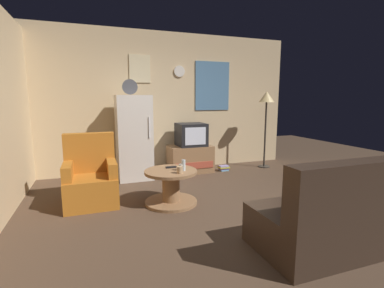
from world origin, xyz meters
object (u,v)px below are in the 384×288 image
(wine_glass, at_px, (184,165))
(book_stack, at_px, (224,168))
(mug_ceramic_tan, at_px, (180,170))
(armchair, at_px, (91,179))
(couch, at_px, (345,216))
(standing_lamp, at_px, (266,103))
(remote_control, at_px, (171,167))
(crt_tv, at_px, (191,135))
(tv_stand, at_px, (190,159))
(mug_ceramic_white, at_px, (181,167))
(fridge, at_px, (134,137))
(coffee_table, at_px, (171,187))

(wine_glass, xyz_separation_m, book_stack, (1.33, 1.46, -0.49))
(mug_ceramic_tan, relative_size, book_stack, 0.42)
(armchair, bearing_deg, couch, -42.00)
(standing_lamp, distance_m, remote_control, 2.84)
(wine_glass, relative_size, mug_ceramic_tan, 1.67)
(remote_control, bearing_deg, mug_ceramic_tan, -83.31)
(crt_tv, height_order, armchair, crt_tv)
(armchair, bearing_deg, wine_glass, -21.33)
(tv_stand, xyz_separation_m, mug_ceramic_white, (-0.68, -1.58, 0.25))
(remote_control, bearing_deg, crt_tv, 61.37)
(fridge, relative_size, book_stack, 8.28)
(remote_control, distance_m, couch, 2.20)
(remote_control, relative_size, book_stack, 0.70)
(crt_tv, distance_m, mug_ceramic_tan, 1.89)
(mug_ceramic_tan, xyz_separation_m, remote_control, (-0.03, 0.32, -0.03))
(standing_lamp, xyz_separation_m, armchair, (-3.47, -0.98, -1.02))
(remote_control, relative_size, couch, 0.09)
(standing_lamp, bearing_deg, mug_ceramic_white, -148.15)
(mug_ceramic_white, xyz_separation_m, armchair, (-1.17, 0.45, -0.18))
(standing_lamp, bearing_deg, mug_ceramic_tan, -146.54)
(standing_lamp, bearing_deg, couch, -110.80)
(mug_ceramic_tan, bearing_deg, fridge, 102.06)
(crt_tv, relative_size, mug_ceramic_white, 6.00)
(couch, bearing_deg, wine_glass, 124.64)
(fridge, height_order, armchair, fridge)
(standing_lamp, relative_size, armchair, 1.66)
(wine_glass, xyz_separation_m, mug_ceramic_white, (-0.03, 0.02, -0.03))
(crt_tv, distance_m, armchair, 2.23)
(fridge, height_order, book_stack, fridge)
(tv_stand, relative_size, coffee_table, 1.17)
(mug_ceramic_white, bearing_deg, fridge, 105.36)
(fridge, bearing_deg, coffee_table, -79.05)
(fridge, height_order, coffee_table, fridge)
(armchair, bearing_deg, remote_control, -13.66)
(wine_glass, bearing_deg, tv_stand, 67.66)
(mug_ceramic_white, xyz_separation_m, couch, (1.14, -1.63, -0.20))
(fridge, height_order, wine_glass, fridge)
(mug_ceramic_white, relative_size, book_stack, 0.42)
(book_stack, bearing_deg, armchair, -158.58)
(fridge, distance_m, wine_glass, 1.61)
(armchair, bearing_deg, standing_lamp, 15.79)
(wine_glass, height_order, mug_ceramic_white, wine_glass)
(coffee_table, distance_m, remote_control, 0.28)
(fridge, distance_m, armchair, 1.37)
(remote_control, bearing_deg, tv_stand, 62.02)
(mug_ceramic_tan, distance_m, book_stack, 2.17)
(mug_ceramic_white, distance_m, mug_ceramic_tan, 0.15)
(mug_ceramic_tan, xyz_separation_m, couch, (1.20, -1.50, -0.20))
(remote_control, height_order, book_stack, remote_control)
(coffee_table, bearing_deg, book_stack, 42.82)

